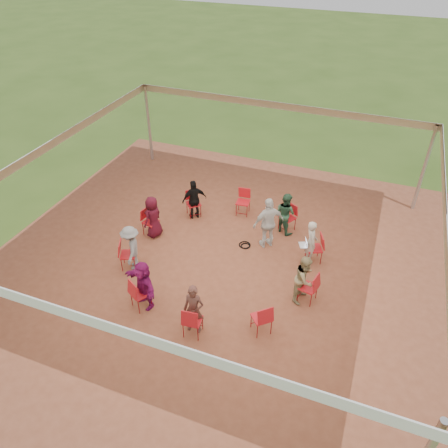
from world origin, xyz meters
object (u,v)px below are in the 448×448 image
(chair_5, at_px, (128,255))
(chair_6, at_px, (140,293))
(person_seated_0, at_px, (311,242))
(person_seated_2, at_px, (194,200))
(person_seated_1, at_px, (285,213))
(chair_7, at_px, (193,320))
(person_seated_5, at_px, (144,284))
(chair_9, at_px, (308,287))
(chair_0, at_px, (314,248))
(chair_4, at_px, (151,222))
(standing_person, at_px, (268,223))
(person_seated_4, at_px, (131,248))
(cable_coil, at_px, (245,245))
(person_seated_7, at_px, (305,279))
(chair_2, at_px, (243,202))
(person_seated_3, at_px, (153,217))
(person_seated_6, at_px, (194,310))
(laptop, at_px, (305,244))
(chair_1, at_px, (288,218))
(chair_3, at_px, (194,204))
(chair_8, at_px, (261,318))

(chair_5, xyz_separation_m, chair_6, (1.09, -1.20, 0.00))
(person_seated_0, relative_size, person_seated_2, 1.00)
(person_seated_0, distance_m, person_seated_1, 1.55)
(chair_7, relative_size, person_seated_5, 0.66)
(chair_7, distance_m, person_seated_2, 4.88)
(chair_9, xyz_separation_m, person_seated_0, (-0.28, 1.56, 0.24))
(chair_0, distance_m, chair_4, 4.99)
(person_seated_1, height_order, standing_person, standing_person)
(person_seated_4, xyz_separation_m, person_seated_5, (1.04, -1.15, 0.00))
(person_seated_5, relative_size, cable_coil, 3.09)
(standing_person, bearing_deg, chair_4, -30.35)
(chair_5, distance_m, person_seated_7, 4.88)
(person_seated_0, bearing_deg, chair_2, 34.16)
(person_seated_3, height_order, cable_coil, person_seated_3)
(chair_9, xyz_separation_m, person_seated_7, (-0.12, 0.02, 0.24))
(chair_4, distance_m, person_seated_0, 4.88)
(person_seated_5, bearing_deg, person_seated_0, 72.00)
(chair_5, distance_m, cable_coil, 3.47)
(person_seated_4, bearing_deg, person_seated_3, 162.00)
(person_seated_4, height_order, person_seated_6, same)
(chair_0, relative_size, chair_2, 1.00)
(chair_4, height_order, standing_person, standing_person)
(cable_coil, bearing_deg, chair_2, 111.57)
(chair_7, relative_size, laptop, 2.43)
(chair_0, bearing_deg, chair_9, 162.00)
(chair_1, bearing_deg, chair_0, 162.00)
(person_seated_7, bearing_deg, chair_0, 13.88)
(person_seated_6, bearing_deg, person_seated_2, 108.00)
(chair_5, bearing_deg, chair_2, 126.00)
(person_seated_2, bearing_deg, person_seated_3, 18.00)
(standing_person, height_order, laptop, standing_person)
(standing_person, bearing_deg, chair_3, -55.96)
(chair_1, distance_m, chair_4, 4.25)
(person_seated_4, xyz_separation_m, cable_coil, (2.64, 2.03, -0.67))
(chair_5, xyz_separation_m, person_seated_6, (2.66, -1.42, 0.24))
(person_seated_6, relative_size, laptop, 3.70)
(chair_4, height_order, cable_coil, chair_4)
(chair_9, height_order, person_seated_2, person_seated_2)
(chair_4, distance_m, person_seated_7, 5.13)
(person_seated_0, distance_m, laptop, 0.17)
(person_seated_6, relative_size, cable_coil, 3.09)
(chair_7, height_order, laptop, chair_7)
(person_seated_0, distance_m, cable_coil, 2.05)
(chair_4, bearing_deg, chair_7, 54.00)
(chair_8, distance_m, person_seated_5, 3.03)
(chair_8, relative_size, person_seated_0, 0.66)
(person_seated_1, height_order, laptop, person_seated_1)
(person_seated_2, xyz_separation_m, cable_coil, (2.03, -0.85, -0.67))
(chair_2, bearing_deg, standing_person, 126.94)
(person_seated_2, distance_m, person_seated_4, 2.94)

